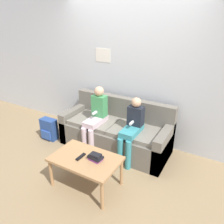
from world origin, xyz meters
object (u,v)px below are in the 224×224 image
at_px(coffee_table, 86,161).
at_px(backpack, 49,129).
at_px(tv_remote, 81,157).
at_px(person_right, 132,128).
at_px(person_left, 96,116).
at_px(couch, 116,132).

distance_m(coffee_table, backpack, 1.54).
bearing_deg(tv_remote, person_right, 71.72).
xyz_separation_m(person_left, tv_remote, (0.35, -0.90, -0.16)).
bearing_deg(coffee_table, person_left, 115.26).
distance_m(coffee_table, person_left, 0.99).
relative_size(tv_remote, backpack, 0.41).
distance_m(person_right, backpack, 1.70).
bearing_deg(coffee_table, couch, 96.58).
bearing_deg(person_left, person_right, -0.92).
bearing_deg(tv_remote, person_left, 113.64).
bearing_deg(person_right, coffee_table, -107.47).
xyz_separation_m(person_left, person_right, (0.69, -0.01, -0.04)).
height_order(couch, backpack, couch).
bearing_deg(tv_remote, coffee_table, 24.22).
relative_size(person_left, backpack, 2.69).
bearing_deg(coffee_table, person_right, 72.53).
bearing_deg(couch, person_right, -26.56).
bearing_deg(backpack, person_right, 6.81).
bearing_deg(person_right, backpack, -173.19).
height_order(couch, person_left, person_left).
bearing_deg(person_left, couch, 32.65).
height_order(tv_remote, backpack, tv_remote).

